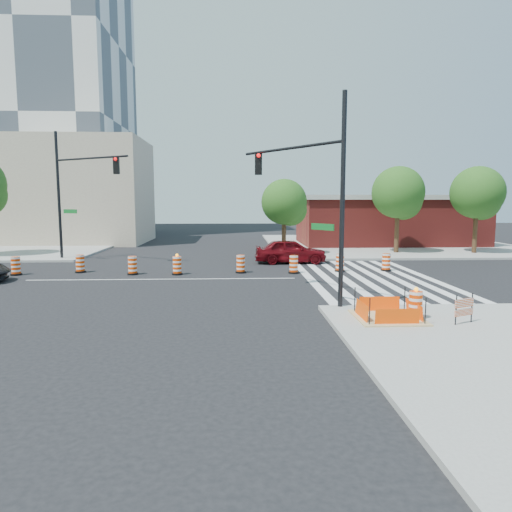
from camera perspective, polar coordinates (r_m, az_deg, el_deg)
name	(u,v)px	position (r m, az deg, el deg)	size (l,w,h in m)	color
ground	(162,279)	(24.47, -11.66, -2.86)	(120.00, 120.00, 0.00)	black
sidewalk_ne	(387,244)	(44.31, 16.04, 1.43)	(22.00, 22.00, 0.15)	gray
crosswalk_east	(368,278)	(25.17, 13.80, -2.64)	(6.75, 13.50, 0.01)	silver
lane_centerline	(162,279)	(24.47, -11.66, -2.85)	(14.00, 0.12, 0.01)	silver
excavation_pit	(388,316)	(16.14, 16.15, -7.24)	(2.20, 2.20, 0.90)	tan
brick_storefront	(388,220)	(44.17, 16.13, 4.33)	(16.50, 8.50, 4.60)	maroon
beige_midrise	(73,192)	(48.49, -21.87, 7.48)	(14.00, 10.00, 10.00)	tan
red_coupe	(290,251)	(30.16, 4.32, 0.62)	(1.89, 4.70, 1.60)	#56070C
signal_pole_se	(311,182)	(18.22, 6.90, 9.14)	(3.52, 4.94, 7.85)	black
signal_pole_nw	(76,183)	(33.03, -21.55, 8.49)	(5.67, 3.50, 8.63)	black
pit_drum	(416,306)	(16.27, 19.32, -5.89)	(0.55, 0.55, 1.08)	black
barricade	(464,307)	(16.22, 24.57, -5.85)	(0.77, 0.37, 0.97)	#DB3A04
tree_north_c	(285,205)	(33.80, 3.61, 6.43)	(3.41, 3.35, 5.70)	#382314
tree_north_d	(398,195)	(36.68, 17.38, 7.24)	(3.95, 3.95, 6.72)	#382314
tree_north_e	(477,196)	(38.59, 25.95, 6.81)	(3.94, 3.94, 6.70)	#382314
median_drum_1	(16,267)	(28.50, -27.82, -1.18)	(0.60, 0.60, 1.02)	black
median_drum_2	(80,264)	(28.01, -21.12, -0.97)	(0.60, 0.60, 1.02)	black
median_drum_3	(133,266)	(26.32, -15.18, -1.22)	(0.60, 0.60, 1.02)	black
median_drum_4	(177,266)	(25.75, -9.83, -1.24)	(0.60, 0.60, 1.18)	black
median_drum_5	(241,265)	(26.01, -1.93, -1.08)	(0.60, 0.60, 1.02)	black
median_drum_6	(294,265)	(25.93, 4.73, -1.13)	(0.60, 0.60, 1.02)	black
median_drum_7	(340,263)	(26.93, 10.45, -0.92)	(0.60, 0.60, 1.02)	black
median_drum_8	(386,263)	(27.79, 15.96, -0.83)	(0.60, 0.60, 1.02)	black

